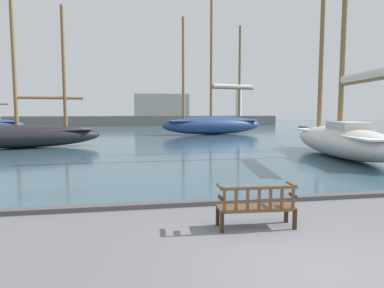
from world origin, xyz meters
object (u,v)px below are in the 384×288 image
Objects in this scene: sailboat_mid_starboard at (342,137)px; park_bench at (256,206)px; sailboat_nearest_starboard at (22,133)px; sailboat_mid_port at (214,122)px.

park_bench is at bearing -131.31° from sailboat_mid_starboard.
sailboat_nearest_starboard is at bearing 119.34° from park_bench.
sailboat_mid_port is at bearing 78.04° from park_bench.
sailboat_mid_starboard is 18.09m from sailboat_mid_port.
sailboat_mid_port is at bearing 34.58° from sailboat_nearest_starboard.
sailboat_mid_starboard is 0.79× the size of sailboat_mid_port.
park_bench is 12.40m from sailboat_mid_starboard.
sailboat_mid_starboard is at bearing -82.36° from sailboat_mid_port.
park_bench is at bearing -101.96° from sailboat_mid_port.
sailboat_nearest_starboard reaches higher than park_bench.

